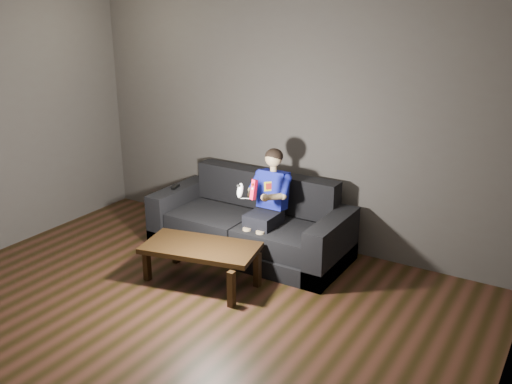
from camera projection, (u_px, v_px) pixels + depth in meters
The scene contains 9 objects.
floor at pixel (137, 347), 4.46m from camera, with size 5.00×5.00×0.00m, color black.
back_wall at pixel (291, 120), 6.03m from camera, with size 5.00×0.04×2.70m, color #413B38.
right_wall at pixel (501, 266), 2.79m from camera, with size 0.04×5.00×2.70m, color #413B38.
sofa at pixel (251, 228), 6.04m from camera, with size 2.09×0.90×0.81m.
child at pixel (268, 196), 5.74m from camera, with size 0.43×0.53×1.06m.
wii_remote_red at pixel (254, 190), 5.30m from camera, with size 0.06×0.08×0.19m.
nunchuk_white at pixel (240, 190), 5.39m from camera, with size 0.07×0.10×0.15m.
wii_remote_black at pixel (176, 187), 6.34m from camera, with size 0.07×0.15×0.03m.
coffee_table at pixel (201, 251), 5.34m from camera, with size 1.16×0.75×0.39m.
Camera 1 is at (2.78, -2.77, 2.60)m, focal length 40.00 mm.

